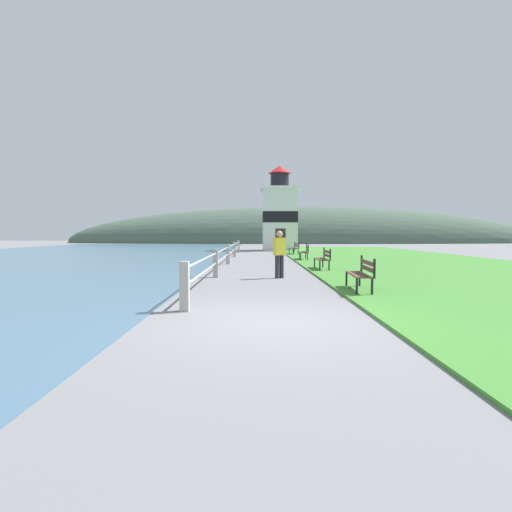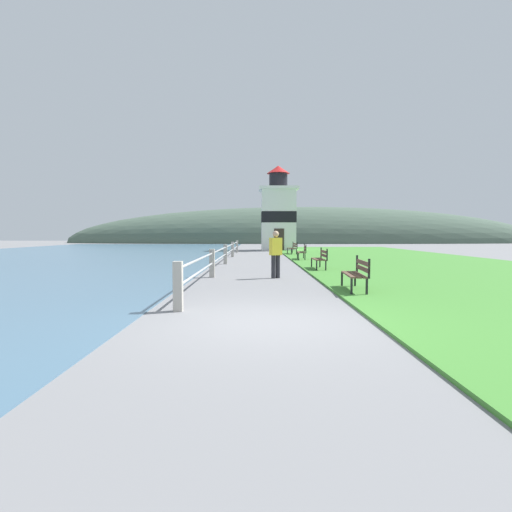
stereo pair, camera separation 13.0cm
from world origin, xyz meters
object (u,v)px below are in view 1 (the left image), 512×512
park_bench_far (304,251)px  park_bench_by_lighthouse (294,247)px  person_strolling (278,253)px  lighthouse (278,214)px  park_bench_midway (322,258)px  park_bench_near (361,272)px

park_bench_far → park_bench_by_lighthouse: bearing=-86.2°
park_bench_by_lighthouse → person_strolling: bearing=76.8°
park_bench_far → lighthouse: bearing=-83.4°
park_bench_by_lighthouse → person_strolling: size_ratio=1.01×
park_bench_midway → park_bench_by_lighthouse: 12.50m
park_bench_far → lighthouse: 14.29m
lighthouse → park_bench_midway: bearing=-88.1°
lighthouse → person_strolling: bearing=-93.4°
person_strolling → park_bench_near: bearing=-176.5°
park_bench_near → park_bench_far: size_ratio=0.98×
park_bench_near → lighthouse: size_ratio=0.21×
park_bench_midway → person_strolling: person_strolling is taller
park_bench_midway → person_strolling: bearing=56.5°
park_bench_near → person_strolling: 3.88m
park_bench_near → lighthouse: 26.80m
park_bench_near → park_bench_far: same height
person_strolling → lighthouse: bearing=-31.0°
park_bench_midway → park_bench_by_lighthouse: size_ratio=0.97×
park_bench_by_lighthouse → park_bench_midway: bearing=84.3°
park_bench_near → lighthouse: lighthouse is taller
park_bench_far → person_strolling: 9.57m
park_bench_by_lighthouse → lighthouse: 8.30m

